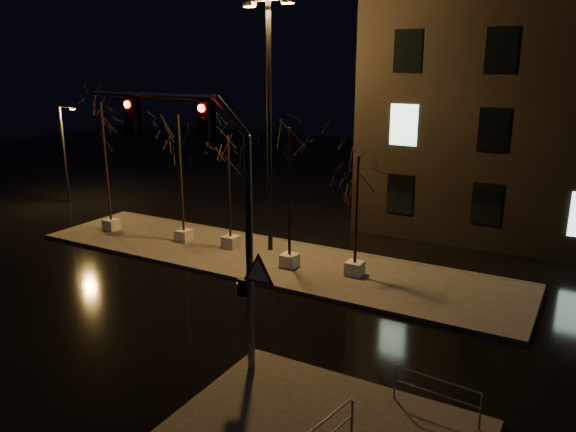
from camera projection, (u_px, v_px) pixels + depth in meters
The scene contains 11 objects.
ground at pixel (173, 312), 19.36m from camera, with size 90.00×90.00×0.00m, color black.
median at pixel (264, 259), 24.38m from camera, with size 22.00×5.00×0.15m, color #43403B.
tree_0 at pixel (103, 132), 26.95m from camera, with size 1.80×1.80×6.50m.
tree_1 at pixel (179, 144), 25.28m from camera, with size 1.80×1.80×6.09m.
tree_2 at pixel (228, 161), 24.53m from camera, with size 1.80×1.80×5.25m.
tree_3 at pixel (289, 160), 22.02m from camera, with size 1.80×1.80×5.88m.
tree_4 at pixel (357, 184), 21.33m from camera, with size 1.80×1.80×4.90m.
traffic_signal_mast at pixel (210, 192), 14.84m from camera, with size 6.07×0.25×7.41m.
streetlight_main at pixel (269, 112), 23.70m from camera, with size 2.65×0.83×10.65m.
streetlight_far at pixel (65, 150), 33.61m from camera, with size 1.14×0.39×5.82m.
guard_rail_a at pixel (436, 391), 13.41m from camera, with size 2.16×0.24×0.94m.
Camera 1 is at (12.20, -13.53, 8.36)m, focal length 35.00 mm.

